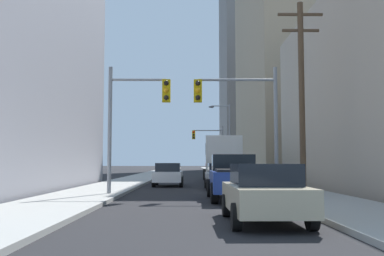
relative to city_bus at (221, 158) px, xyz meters
name	(u,v)px	position (x,y,z in m)	size (l,w,h in m)	color
sidewalk_left	(150,175)	(-7.35, 18.22, -1.85)	(3.36, 160.00, 0.15)	#9E9E99
sidewalk_right	(231,175)	(2.51, 18.22, -1.85)	(3.36, 160.00, 0.15)	#9E9E99
city_bus	(221,158)	(0.00, 0.00, 0.00)	(2.94, 11.59, 3.40)	silver
pickup_truck_blue	(235,177)	(-0.68, -16.95, -1.00)	(2.20, 5.44, 1.90)	navy
sedan_beige	(264,193)	(-0.67, -24.18, -1.16)	(1.95, 4.22, 1.52)	#C6B793
sedan_silver	(222,176)	(-0.69, -10.00, -1.16)	(1.95, 4.21, 1.52)	#B7BABF
sedan_white	(168,174)	(-3.96, -6.39, -1.16)	(1.95, 4.22, 1.52)	white
traffic_signal_near_left	(136,110)	(-5.07, -15.32, 2.07)	(2.88, 0.44, 6.00)	gray
traffic_signal_near_right	(240,109)	(-0.24, -15.32, 2.12)	(3.90, 0.44, 6.00)	gray
traffic_signal_far_right	(209,142)	(-0.16, 17.30, 2.11)	(3.74, 0.44, 6.00)	gray
utility_pole_right	(302,92)	(2.84, -14.54, 3.04)	(2.20, 0.28, 9.39)	brown
street_lamp_right	(226,133)	(1.19, 9.03, 2.59)	(2.21, 0.32, 7.50)	gray
building_right_mid_block	(322,60)	(14.20, 19.02, 12.45)	(19.10, 26.19, 28.76)	tan
building_right_far_highrise	(275,30)	(15.66, 56.62, 27.92)	(22.26, 21.19, 59.69)	gray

